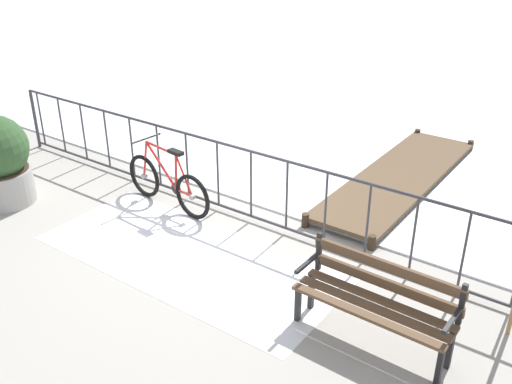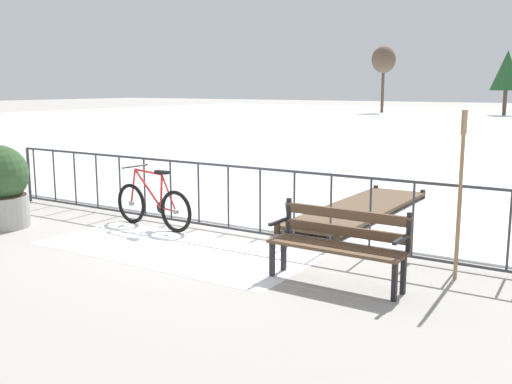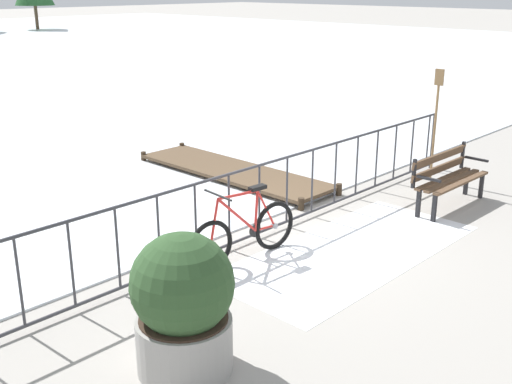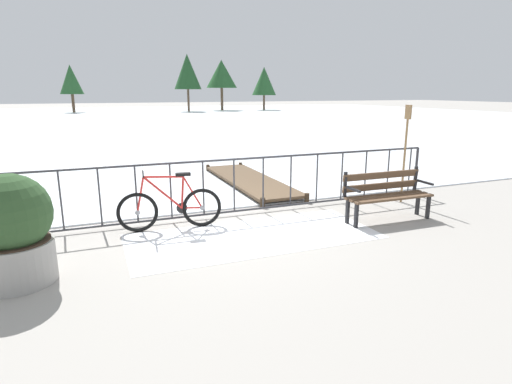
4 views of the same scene
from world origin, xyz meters
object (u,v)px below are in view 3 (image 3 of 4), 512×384
at_px(bicycle_near_railing, 244,233).
at_px(planter_with_shrub, 183,304).
at_px(park_bench, 447,175).
at_px(oar_upright, 436,118).

height_order(bicycle_near_railing, planter_with_shrub, planter_with_shrub).
distance_m(park_bench, planter_with_shrub, 5.75).
xyz_separation_m(bicycle_near_railing, oar_upright, (4.76, -0.02, 0.77)).
distance_m(bicycle_near_railing, park_bench, 3.76).
bearing_deg(park_bench, planter_with_shrub, -175.87).
bearing_deg(park_bench, oar_upright, 37.77).
bearing_deg(bicycle_near_railing, planter_with_shrub, -148.11).
relative_size(bicycle_near_railing, oar_upright, 0.86).
height_order(park_bench, planter_with_shrub, planter_with_shrub).
xyz_separation_m(park_bench, oar_upright, (1.11, 0.86, 0.63)).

